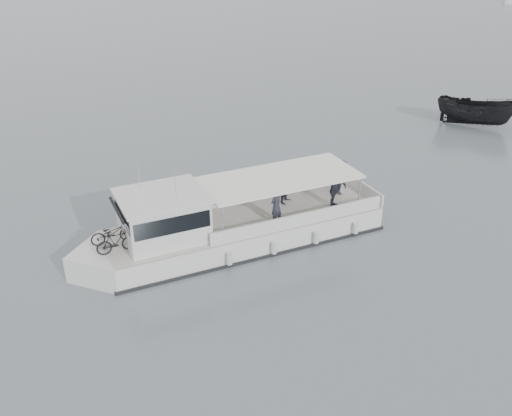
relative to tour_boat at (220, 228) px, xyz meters
name	(u,v)px	position (x,y,z in m)	size (l,w,h in m)	color
ground	(124,268)	(-4.33, -0.04, -0.98)	(1400.00, 1400.00, 0.00)	slate
tour_boat	(220,228)	(0.00, 0.00, 0.00)	(14.33, 4.03, 5.98)	silver
dark_motorboat	(476,112)	(21.89, 8.78, 0.05)	(2.02, 5.36, 2.07)	black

